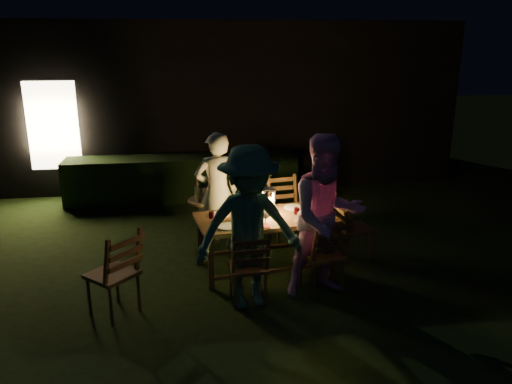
{
  "coord_description": "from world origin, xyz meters",
  "views": [
    {
      "loc": [
        -0.4,
        -5.25,
        2.84
      ],
      "look_at": [
        0.46,
        0.84,
        0.97
      ],
      "focal_mm": 35.0,
      "sensor_mm": 36.0,
      "label": 1
    }
  ],
  "objects": [
    {
      "name": "wineglass_a",
      "position": [
        0.21,
        0.82,
        0.8
      ],
      "size": [
        0.06,
        0.06,
        0.18
      ],
      "primitive_type": null,
      "color": "#59070F",
      "rests_on": "dining_table"
    },
    {
      "name": "side_table",
      "position": [
        -0.17,
        1.52,
        0.6
      ],
      "size": [
        0.5,
        0.5,
        0.68
      ],
      "color": "#896444",
      "rests_on": "ground"
    },
    {
      "name": "napkin_right",
      "position": [
        1.14,
        0.37,
        0.72
      ],
      "size": [
        0.18,
        0.14,
        0.01
      ],
      "primitive_type": "cube",
      "color": "red",
      "rests_on": "dining_table"
    },
    {
      "name": "wineglass_b",
      "position": [
        -0.14,
        0.36,
        0.8
      ],
      "size": [
        0.06,
        0.06,
        0.18
      ],
      "primitive_type": null,
      "color": "#59070F",
      "rests_on": "dining_table"
    },
    {
      "name": "garden_envelope",
      "position": [
        -0.01,
        6.15,
        1.58
      ],
      "size": [
        40.0,
        40.0,
        3.2
      ],
      "color": "black",
      "rests_on": "ground"
    },
    {
      "name": "plate_near_left",
      "position": [
        0.04,
        0.29,
        0.72
      ],
      "size": [
        0.25,
        0.25,
        0.01
      ],
      "primitive_type": "cylinder",
      "color": "white",
      "rests_on": "dining_table"
    },
    {
      "name": "person_opp_right",
      "position": [
        1.12,
        -0.16,
        0.94
      ],
      "size": [
        1.01,
        0.84,
        1.89
      ],
      "primitive_type": "imported",
      "rotation": [
        0.0,
        0.0,
        0.15
      ],
      "color": "#E9A0DC",
      "rests_on": "ground"
    },
    {
      "name": "wineglass_c",
      "position": [
        0.89,
        0.36,
        0.8
      ],
      "size": [
        0.06,
        0.06,
        0.18
      ],
      "primitive_type": null,
      "color": "#59070F",
      "rests_on": "dining_table"
    },
    {
      "name": "plate_far_left",
      "position": [
        -0.03,
        0.73,
        0.72
      ],
      "size": [
        0.25,
        0.25,
        0.01
      ],
      "primitive_type": "cylinder",
      "color": "white",
      "rests_on": "dining_table"
    },
    {
      "name": "chair_near_left",
      "position": [
        0.22,
        -0.24,
        0.28
      ],
      "size": [
        0.44,
        0.47,
        0.93
      ],
      "rotation": [
        0.0,
        0.0,
        0.06
      ],
      "color": "#54391C",
      "rests_on": "ground"
    },
    {
      "name": "bottle_bucket_a",
      "position": [
        -0.22,
        1.48,
        0.84
      ],
      "size": [
        0.07,
        0.07,
        0.32
      ],
      "primitive_type": "cylinder",
      "color": "#0F471E",
      "rests_on": "side_table"
    },
    {
      "name": "bottle_table",
      "position": [
        0.3,
        0.55,
        0.86
      ],
      "size": [
        0.07,
        0.07,
        0.28
      ],
      "primitive_type": "cylinder",
      "color": "#0F471E",
      "rests_on": "dining_table"
    },
    {
      "name": "lantern",
      "position": [
        0.59,
        0.65,
        0.87
      ],
      "size": [
        0.16,
        0.16,
        0.35
      ],
      "color": "white",
      "rests_on": "dining_table"
    },
    {
      "name": "phone",
      "position": [
        -0.02,
        0.2,
        0.72
      ],
      "size": [
        0.14,
        0.07,
        0.01
      ],
      "primitive_type": "cube",
      "color": "black",
      "rests_on": "dining_table"
    },
    {
      "name": "plate_far_right",
      "position": [
        0.96,
        0.87,
        0.72
      ],
      "size": [
        0.25,
        0.25,
        0.01
      ],
      "primitive_type": "cylinder",
      "color": "white",
      "rests_on": "dining_table"
    },
    {
      "name": "person_opp_left",
      "position": [
        0.23,
        -0.29,
        0.91
      ],
      "size": [
        1.26,
        0.84,
        1.82
      ],
      "primitive_type": "imported",
      "rotation": [
        0.0,
        0.0,
        0.15
      ],
      "color": "#387159",
      "rests_on": "ground"
    },
    {
      "name": "ice_bucket",
      "position": [
        -0.17,
        1.52,
        0.79
      ],
      "size": [
        0.3,
        0.3,
        0.22
      ],
      "primitive_type": "cylinder",
      "color": "#A5A8AD",
      "rests_on": "side_table"
    },
    {
      "name": "chair_far_right",
      "position": [
        0.98,
        1.43,
        0.3
      ],
      "size": [
        0.51,
        0.54,
        1.0
      ],
      "rotation": [
        0.0,
        0.0,
        3.29
      ],
      "color": "#54391C",
      "rests_on": "ground"
    },
    {
      "name": "chair_spare",
      "position": [
        -1.23,
        -0.3,
        0.31
      ],
      "size": [
        0.67,
        0.67,
        1.02
      ],
      "rotation": [
        0.0,
        0.0,
        0.82
      ],
      "color": "#54391C",
      "rests_on": "ground"
    },
    {
      "name": "dining_table",
      "position": [
        0.55,
        0.59,
        0.64
      ],
      "size": [
        1.83,
        1.1,
        0.72
      ],
      "rotation": [
        0.0,
        0.0,
        0.15
      ],
      "color": "#54391C",
      "rests_on": "ground"
    },
    {
      "name": "chair_end",
      "position": [
        1.77,
        0.77,
        0.28
      ],
      "size": [
        0.48,
        0.45,
        0.93
      ],
      "rotation": [
        0.0,
        0.0,
        -1.48
      ],
      "color": "#54391C",
      "rests_on": "ground"
    },
    {
      "name": "wineglass_e",
      "position": [
        0.5,
        0.28,
        0.8
      ],
      "size": [
        0.06,
        0.06,
        0.18
      ],
      "primitive_type": null,
      "color": "silver",
      "rests_on": "dining_table"
    },
    {
      "name": "person_house_side",
      "position": [
        -0.02,
        1.33,
        0.84
      ],
      "size": [
        0.66,
        0.49,
        1.67
      ],
      "primitive_type": "imported",
      "rotation": [
        0.0,
        0.0,
        3.29
      ],
      "color": "beige",
      "rests_on": "ground"
    },
    {
      "name": "napkin_left",
      "position": [
        0.45,
        0.25,
        0.72
      ],
      "size": [
        0.18,
        0.14,
        0.01
      ],
      "primitive_type": "cube",
      "color": "red",
      "rests_on": "dining_table"
    },
    {
      "name": "chair_near_right",
      "position": [
        1.11,
        -0.11,
        0.3
      ],
      "size": [
        0.54,
        0.56,
        1.0
      ],
      "rotation": [
        0.0,
        0.0,
        0.22
      ],
      "color": "#54391C",
      "rests_on": "ground"
    },
    {
      "name": "wineglass_d",
      "position": [
        1.14,
        0.86,
        0.8
      ],
      "size": [
        0.06,
        0.06,
        0.18
      ],
      "primitive_type": null,
      "color": "#59070F",
      "rests_on": "dining_table"
    },
    {
      "name": "plate_near_right",
      "position": [
        1.03,
        0.44,
        0.72
      ],
      "size": [
        0.25,
        0.25,
        0.01
      ],
      "primitive_type": "cylinder",
      "color": "white",
      "rests_on": "dining_table"
    },
    {
      "name": "bottle_bucket_b",
      "position": [
        -0.12,
        1.56,
        0.84
      ],
      "size": [
        0.07,
        0.07,
        0.32
      ],
      "primitive_type": "cylinder",
      "color": "#0F471E",
      "rests_on": "side_table"
    },
    {
      "name": "chair_far_left",
      "position": [
        -0.01,
        1.29,
        0.32
      ],
      "size": [
        0.57,
        0.6,
        1.05
      ],
      "rotation": [
        0.0,
        0.0,
        3.39
      ],
      "color": "#54391C",
      "rests_on": "ground"
    }
  ]
}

